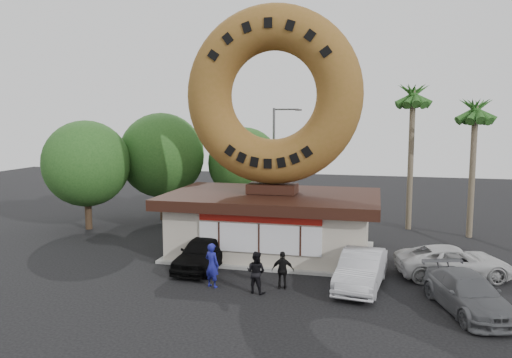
{
  "coord_description": "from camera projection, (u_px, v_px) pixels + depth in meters",
  "views": [
    {
      "loc": [
        5.39,
        -19.74,
        7.28
      ],
      "look_at": [
        -0.41,
        4.0,
        4.28
      ],
      "focal_mm": 35.0,
      "sensor_mm": 36.0,
      "label": 1
    }
  ],
  "objects": [
    {
      "name": "palm_far",
      "position": [
        475.0,
        115.0,
        29.74
      ],
      "size": [
        2.6,
        2.6,
        8.75
      ],
      "color": "#726651",
      "rests_on": "ground"
    },
    {
      "name": "car_silver",
      "position": [
        361.0,
        269.0,
        21.47
      ],
      "size": [
        2.27,
        5.0,
        1.59
      ],
      "primitive_type": "imported",
      "rotation": [
        0.0,
        0.0,
        -0.12
      ],
      "color": "#B1B2B7",
      "rests_on": "ground"
    },
    {
      "name": "giant_donut",
      "position": [
        273.0,
        95.0,
        25.95
      ],
      "size": [
        9.3,
        2.37,
        9.3
      ],
      "primitive_type": "torus",
      "rotation": [
        1.57,
        0.0,
        0.0
      ],
      "color": "brown",
      "rests_on": "donut_shop"
    },
    {
      "name": "tree_mid",
      "position": [
        244.0,
        163.0,
        36.11
      ],
      "size": [
        5.2,
        5.2,
        6.63
      ],
      "color": "#473321",
      "rests_on": "ground"
    },
    {
      "name": "car_white",
      "position": [
        454.0,
        262.0,
        22.82
      ],
      "size": [
        5.56,
        3.44,
        1.44
      ],
      "primitive_type": "imported",
      "rotation": [
        0.0,
        0.0,
        1.79
      ],
      "color": "silver",
      "rests_on": "ground"
    },
    {
      "name": "car_black",
      "position": [
        203.0,
        252.0,
        24.21
      ],
      "size": [
        1.98,
        4.67,
        1.58
      ],
      "primitive_type": "imported",
      "rotation": [
        0.0,
        0.0,
        -0.03
      ],
      "color": "black",
      "rests_on": "ground"
    },
    {
      "name": "palm_near",
      "position": [
        413.0,
        100.0,
        31.9
      ],
      "size": [
        2.6,
        2.6,
        9.75
      ],
      "color": "#726651",
      "rests_on": "ground"
    },
    {
      "name": "person_left",
      "position": [
        212.0,
        265.0,
        21.5
      ],
      "size": [
        0.83,
        0.69,
        1.93
      ],
      "primitive_type": "imported",
      "rotation": [
        0.0,
        0.0,
        2.76
      ],
      "color": "navy",
      "rests_on": "ground"
    },
    {
      "name": "ground",
      "position": [
        243.0,
        290.0,
        21.19
      ],
      "size": [
        90.0,
        90.0,
        0.0
      ],
      "primitive_type": "plane",
      "color": "black",
      "rests_on": "ground"
    },
    {
      "name": "person_right",
      "position": [
        283.0,
        270.0,
        21.29
      ],
      "size": [
        1.01,
        0.54,
        1.63
      ],
      "primitive_type": "imported",
      "rotation": [
        0.0,
        0.0,
        3.3
      ],
      "color": "black",
      "rests_on": "ground"
    },
    {
      "name": "tree_far",
      "position": [
        86.0,
        164.0,
        32.4
      ],
      "size": [
        5.6,
        5.6,
        7.14
      ],
      "color": "#473321",
      "rests_on": "ground"
    },
    {
      "name": "person_center",
      "position": [
        256.0,
        272.0,
        20.8
      ],
      "size": [
        1.01,
        0.87,
        1.77
      ],
      "primitive_type": "imported",
      "rotation": [
        0.0,
        0.0,
        2.88
      ],
      "color": "black",
      "rests_on": "ground"
    },
    {
      "name": "tree_west",
      "position": [
        162.0,
        155.0,
        35.4
      ],
      "size": [
        6.0,
        6.0,
        7.65
      ],
      "color": "#473321",
      "rests_on": "ground"
    },
    {
      "name": "donut_shop",
      "position": [
        272.0,
        221.0,
        26.74
      ],
      "size": [
        11.2,
        7.2,
        3.8
      ],
      "color": "#B8B19D",
      "rests_on": "ground"
    },
    {
      "name": "car_grey",
      "position": [
        468.0,
        293.0,
        18.79
      ],
      "size": [
        3.36,
        5.25,
        1.41
      ],
      "primitive_type": "imported",
      "rotation": [
        0.0,
        0.0,
        0.31
      ],
      "color": "#595B5E",
      "rests_on": "ground"
    },
    {
      "name": "street_lamp",
      "position": [
        276.0,
        156.0,
        36.51
      ],
      "size": [
        2.11,
        0.2,
        8.0
      ],
      "color": "#59595E",
      "rests_on": "ground"
    }
  ]
}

